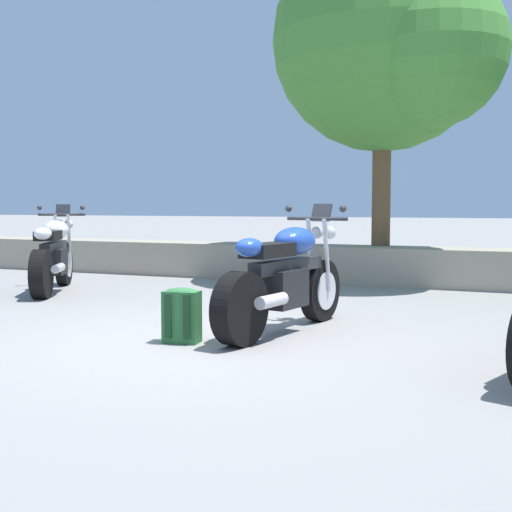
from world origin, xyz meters
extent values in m
plane|color=gray|center=(0.00, 0.00, 0.00)|extent=(120.00, 120.00, 0.00)
cube|color=gray|center=(0.00, 4.80, 0.28)|extent=(36.00, 0.80, 0.55)
cylinder|color=black|center=(-3.72, 2.81, 0.31)|extent=(0.42, 0.61, 0.62)
cylinder|color=black|center=(-3.04, 1.54, 0.31)|extent=(0.45, 0.63, 0.62)
cylinder|color=silver|center=(-3.72, 2.81, 0.31)|extent=(0.32, 0.41, 0.38)
cube|color=black|center=(-3.35, 2.13, 0.41)|extent=(0.51, 0.57, 0.34)
cube|color=#2D2D30|center=(-3.40, 2.22, 0.61)|extent=(0.65, 1.03, 0.12)
ellipsoid|color=white|center=(-3.47, 2.35, 0.83)|extent=(0.55, 0.62, 0.26)
cube|color=black|center=(-3.25, 1.92, 0.77)|extent=(0.49, 0.62, 0.12)
ellipsoid|color=white|center=(-3.10, 1.66, 0.81)|extent=(0.33, 0.35, 0.16)
cylinder|color=#2D2D30|center=(-3.68, 2.73, 1.03)|extent=(0.60, 0.34, 0.04)
sphere|color=silver|center=(-3.81, 2.82, 0.89)|extent=(0.13, 0.13, 0.13)
sphere|color=silver|center=(-3.69, 2.89, 0.89)|extent=(0.13, 0.13, 0.13)
cube|color=#26282D|center=(-3.73, 2.82, 1.09)|extent=(0.22, 0.18, 0.18)
cylinder|color=silver|center=(-3.01, 1.82, 0.36)|extent=(0.28, 0.39, 0.11)
cylinder|color=silver|center=(-3.78, 2.73, 0.67)|extent=(0.12, 0.16, 0.73)
cylinder|color=silver|center=(-3.62, 2.81, 0.67)|extent=(0.12, 0.16, 0.73)
sphere|color=#2D2D30|center=(-3.93, 2.56, 1.13)|extent=(0.07, 0.07, 0.07)
sphere|color=#2D2D30|center=(-3.40, 2.84, 1.13)|extent=(0.07, 0.07, 0.07)
cylinder|color=black|center=(0.63, 1.39, 0.31)|extent=(0.24, 0.63, 0.62)
cylinder|color=black|center=(0.39, -0.03, 0.31)|extent=(0.28, 0.64, 0.62)
cylinder|color=silver|center=(0.63, 1.39, 0.31)|extent=(0.22, 0.41, 0.38)
cube|color=black|center=(0.50, 0.63, 0.41)|extent=(0.40, 0.53, 0.34)
cube|color=#2D2D30|center=(0.52, 0.73, 0.61)|extent=(0.32, 1.11, 0.12)
ellipsoid|color=#2347A8|center=(0.54, 0.88, 0.83)|extent=(0.42, 0.57, 0.26)
cube|color=black|center=(0.46, 0.40, 0.77)|extent=(0.35, 0.60, 0.12)
ellipsoid|color=#2347A8|center=(0.41, 0.11, 0.81)|extent=(0.26, 0.31, 0.16)
cylinder|color=#2D2D30|center=(0.62, 1.31, 1.03)|extent=(0.66, 0.15, 0.04)
sphere|color=silver|center=(0.57, 1.46, 0.89)|extent=(0.13, 0.13, 0.13)
sphere|color=silver|center=(0.71, 1.44, 0.89)|extent=(0.13, 0.13, 0.13)
cube|color=#26282D|center=(0.64, 1.41, 1.09)|extent=(0.21, 0.13, 0.18)
cylinder|color=silver|center=(0.59, 0.18, 0.36)|extent=(0.17, 0.39, 0.11)
cylinder|color=silver|center=(0.54, 1.36, 0.67)|extent=(0.07, 0.17, 0.73)
cylinder|color=silver|center=(0.71, 1.33, 0.67)|extent=(0.07, 0.17, 0.73)
sphere|color=#2D2D30|center=(0.32, 1.32, 1.13)|extent=(0.07, 0.07, 0.07)
sphere|color=#2D2D30|center=(0.91, 1.22, 1.13)|extent=(0.07, 0.07, 0.07)
cube|color=#2D6B38|center=(-0.12, -0.10, 0.22)|extent=(0.32, 0.22, 0.44)
cube|color=#2D6B38|center=(-0.13, 0.01, 0.18)|extent=(0.24, 0.08, 0.24)
ellipsoid|color=#2D6B38|center=(-0.12, -0.10, 0.43)|extent=(0.31, 0.21, 0.08)
cube|color=#193A1E|center=(-0.19, -0.22, 0.24)|extent=(0.05, 0.04, 0.37)
cube|color=#193A1E|center=(-0.02, -0.19, 0.24)|extent=(0.05, 0.04, 0.37)
cylinder|color=brown|center=(0.42, 5.09, 1.47)|extent=(0.28, 0.28, 1.84)
sphere|color=#428433|center=(0.42, 5.09, 3.63)|extent=(3.33, 3.33, 3.33)
sphere|color=#428433|center=(1.17, 4.59, 3.30)|extent=(2.16, 2.16, 2.16)
camera|label=1|loc=(2.64, -4.97, 1.16)|focal=46.68mm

